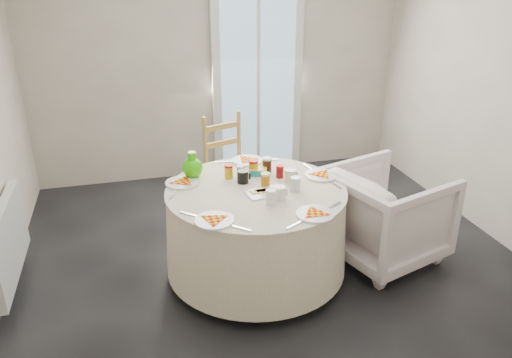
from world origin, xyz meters
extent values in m
plane|color=black|center=(0.00, 0.00, 0.00)|extent=(4.00, 4.00, 0.00)
cube|color=#BCB5A3|center=(0.00, 2.00, 1.30)|extent=(4.00, 0.02, 2.60)
cube|color=silver|center=(0.40, 1.95, 1.05)|extent=(1.00, 0.08, 2.10)
cube|color=silver|center=(-1.94, 0.20, 0.38)|extent=(0.07, 1.00, 0.55)
cylinder|color=white|center=(-0.16, -0.10, 0.38)|extent=(1.35, 1.35, 0.68)
imported|color=silver|center=(0.90, -0.13, 0.39)|extent=(0.97, 1.01, 0.84)
cube|color=teal|center=(-0.08, 0.16, 0.79)|extent=(0.16, 0.14, 0.05)
camera|label=1|loc=(-1.02, -3.28, 2.24)|focal=35.00mm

